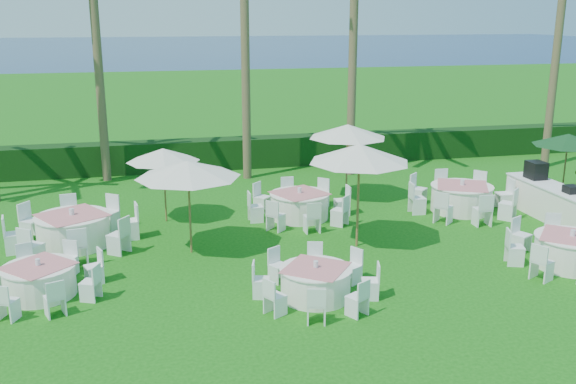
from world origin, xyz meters
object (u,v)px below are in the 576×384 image
banquet_table_a (40,280)px  banquet_table_d (73,229)px  umbrella_b (359,153)px  umbrella_d (348,131)px  banquet_table_e (300,205)px  banquet_table_b (316,282)px  umbrella_green (568,140)px  banquet_table_c (571,250)px  umbrella_a (188,169)px  umbrella_c (163,155)px  banquet_table_f (461,197)px  buffet_table (559,204)px

banquet_table_a → banquet_table_d: (0.44, 3.19, 0.08)m
umbrella_b → umbrella_d: size_ratio=1.08×
banquet_table_e → banquet_table_b: bearing=-100.3°
banquet_table_e → umbrella_green: umbrella_green is taller
banquet_table_c → umbrella_a: size_ratio=1.14×
umbrella_d → umbrella_green: umbrella_d is taller
umbrella_d → banquet_table_d: bearing=-163.0°
umbrella_a → umbrella_c: 2.89m
umbrella_green → umbrella_d: bearing=166.9°
banquet_table_f → umbrella_green: 4.27m
umbrella_c → umbrella_green: size_ratio=0.97×
banquet_table_c → banquet_table_e: banquet_table_e is taller
banquet_table_c → umbrella_d: 8.03m
umbrella_a → umbrella_c: (-0.52, 2.84, -0.21)m
banquet_table_b → banquet_table_c: banquet_table_c is taller
banquet_table_a → banquet_table_e: size_ratio=0.86×
banquet_table_a → banquet_table_b: banquet_table_a is taller
umbrella_green → umbrella_c: bearing=177.2°
banquet_table_d → umbrella_a: 3.75m
banquet_table_a → umbrella_d: (9.00, 5.81, 1.97)m
banquet_table_d → banquet_table_e: 6.62m
banquet_table_e → buffet_table: 7.80m
banquet_table_b → umbrella_green: bearing=29.0°
umbrella_a → buffet_table: bearing=0.7°
umbrella_d → buffet_table: umbrella_d is taller
umbrella_c → umbrella_a: bearing=-79.5°
buffet_table → umbrella_b: bearing=-174.3°
umbrella_a → banquet_table_e: bearing=32.7°
banquet_table_f → umbrella_c: umbrella_c is taller
umbrella_a → umbrella_b: size_ratio=0.96×
banquet_table_b → buffet_table: buffet_table is taller
umbrella_c → buffet_table: umbrella_c is taller
umbrella_c → buffet_table: 11.93m
banquet_table_b → umbrella_c: umbrella_c is taller
banquet_table_f → buffet_table: buffet_table is taller
banquet_table_c → umbrella_a: 9.78m
banquet_table_c → banquet_table_f: bearing=95.1°
banquet_table_e → umbrella_c: (-4.01, 0.60, 1.63)m
banquet_table_b → umbrella_d: bearing=67.2°
banquet_table_d → umbrella_a: (3.05, -1.24, 1.80)m
buffet_table → umbrella_a: bearing=-179.3°
banquet_table_c → umbrella_c: umbrella_c is taller
umbrella_d → umbrella_green: bearing=-13.1°
banquet_table_d → umbrella_green: bearing=3.5°
banquet_table_c → buffet_table: size_ratio=0.69×
umbrella_c → banquet_table_b: bearing=-64.6°
umbrella_a → banquet_table_c: bearing=-18.6°
banquet_table_a → umbrella_green: 16.71m
umbrella_b → banquet_table_e: bearing=108.5°
banquet_table_f → banquet_table_e: bearing=175.2°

